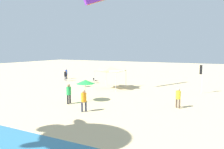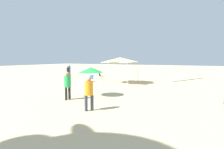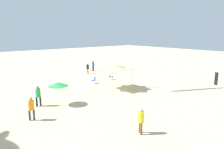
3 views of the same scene
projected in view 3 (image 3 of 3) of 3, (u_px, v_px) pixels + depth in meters
The scene contains 11 objects.
ground at pixel (116, 90), 24.93m from camera, with size 120.00×120.00×0.10m, color #D6BC8C.
canopy_tent at pixel (114, 67), 24.85m from camera, with size 3.27×3.14×2.94m.
beach_umbrella at pixel (58, 84), 19.46m from camera, with size 1.83×1.83×2.19m.
folding_chair_facing_ocean at pixel (94, 80), 27.96m from camera, with size 0.55×0.63×0.82m.
folding_chair_near_cooler at pixel (110, 76), 30.36m from camera, with size 0.77×0.80×0.82m.
banner_flag at pixel (217, 87), 17.88m from camera, with size 0.36×0.06×3.47m.
person_beachcomber at pixel (38, 94), 19.27m from camera, with size 0.46×0.51×1.92m.
person_kite_handler at pixel (31, 107), 16.15m from camera, with size 0.45×0.45×1.88m.
person_watching_sky at pixel (141, 119), 14.01m from camera, with size 0.44×0.43×1.81m.
person_by_tent at pixel (93, 65), 36.69m from camera, with size 0.49×0.45×1.88m.
person_far_stroller at pixel (88, 68), 34.28m from camera, with size 0.45×0.41×1.72m.
Camera 3 is at (-18.31, 15.64, 6.67)m, focal length 34.22 mm.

